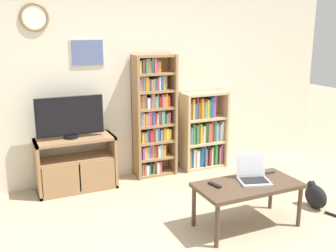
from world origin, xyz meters
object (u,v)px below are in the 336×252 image
at_px(bookshelf_short, 203,132).
at_px(coffee_table, 248,188).
at_px(television, 70,117).
at_px(laptop, 253,174).
at_px(remote_far_from_laptop, 268,172).
at_px(tv_stand, 77,164).
at_px(bookshelf_tall, 153,117).
at_px(cat, 315,196).
at_px(remote_near_laptop, 215,185).

xyz_separation_m(bookshelf_short, coffee_table, (-0.47, -1.79, -0.10)).
relative_size(television, bookshelf_short, 0.73).
bearing_deg(bookshelf_short, laptop, -102.17).
bearing_deg(laptop, remote_far_from_laptop, 36.61).
bearing_deg(tv_stand, remote_far_from_laptop, -40.74).
xyz_separation_m(television, bookshelf_tall, (1.14, 0.07, -0.11)).
relative_size(bookshelf_short, cat, 1.98).
relative_size(tv_stand, television, 1.19).
distance_m(bookshelf_short, remote_near_laptop, 1.88).
xyz_separation_m(laptop, cat, (0.89, -0.01, -0.41)).
relative_size(remote_far_from_laptop, cat, 0.29).
bearing_deg(cat, remote_far_from_laptop, 173.18).
relative_size(tv_stand, remote_near_laptop, 5.94).
relative_size(television, remote_near_laptop, 5.00).
bearing_deg(laptop, cat, 16.03).
bearing_deg(tv_stand, coffee_table, -50.12).
height_order(television, laptop, television).
relative_size(bookshelf_short, laptop, 2.97).
xyz_separation_m(bookshelf_tall, bookshelf_short, (0.78, -0.01, -0.31)).
relative_size(tv_stand, cat, 1.73).
distance_m(tv_stand, laptop, 2.24).
xyz_separation_m(coffee_table, remote_far_from_laptop, (0.37, 0.15, 0.06)).
xyz_separation_m(coffee_table, cat, (0.99, 0.04, -0.29)).
bearing_deg(remote_near_laptop, laptop, -16.88).
height_order(bookshelf_short, laptop, bookshelf_short).
relative_size(television, bookshelf_tall, 0.49).
relative_size(bookshelf_tall, laptop, 4.44).
height_order(tv_stand, bookshelf_short, bookshelf_short).
bearing_deg(laptop, remote_near_laptop, -167.97).
distance_m(tv_stand, coffee_table, 2.20).
height_order(bookshelf_tall, laptop, bookshelf_tall).
distance_m(bookshelf_tall, cat, 2.30).
relative_size(tv_stand, bookshelf_short, 0.87).
distance_m(bookshelf_short, coffee_table, 1.85).
distance_m(television, bookshelf_tall, 1.14).
distance_m(television, cat, 3.07).
bearing_deg(remote_near_laptop, coffee_table, -26.38).
relative_size(bookshelf_tall, coffee_table, 1.56).
bearing_deg(bookshelf_short, bookshelf_tall, 179.13).
height_order(television, bookshelf_tall, bookshelf_tall).
bearing_deg(remote_far_from_laptop, remote_near_laptop, -79.35).
height_order(bookshelf_short, remote_near_laptop, bookshelf_short).
bearing_deg(television, bookshelf_short, 1.87).
distance_m(television, coffee_table, 2.31).
bearing_deg(bookshelf_short, cat, -73.38).
bearing_deg(bookshelf_tall, bookshelf_short, -0.87).
bearing_deg(remote_near_laptop, television, 111.91).
height_order(bookshelf_tall, bookshelf_short, bookshelf_tall).
relative_size(bookshelf_short, coffee_table, 1.04).
distance_m(bookshelf_tall, remote_far_from_laptop, 1.82).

